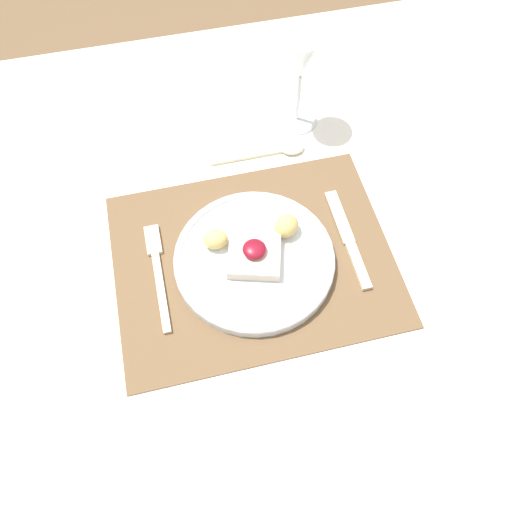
{
  "coord_description": "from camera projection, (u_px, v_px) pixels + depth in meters",
  "views": [
    {
      "loc": [
        -0.09,
        -0.38,
        1.45
      ],
      "look_at": [
        0.0,
        -0.01,
        0.76
      ],
      "focal_mm": 35.0,
      "sensor_mm": 36.0,
      "label": 1
    }
  ],
  "objects": [
    {
      "name": "knife",
      "position": [
        350.0,
        245.0,
        0.81
      ],
      "size": [
        0.02,
        0.19,
        0.01
      ],
      "rotation": [
        0.0,
        0.0,
        0.01
      ],
      "color": "beige",
      "rests_on": "placemat"
    },
    {
      "name": "dining_table",
      "position": [
        253.0,
        280.0,
        0.87
      ],
      "size": [
        1.52,
        1.17,
        0.74
      ],
      "color": "white",
      "rests_on": "ground_plane"
    },
    {
      "name": "fork",
      "position": [
        158.0,
        268.0,
        0.79
      ],
      "size": [
        0.02,
        0.19,
        0.01
      ],
      "rotation": [
        0.0,
        0.0,
        -0.03
      ],
      "color": "beige",
      "rests_on": "placemat"
    },
    {
      "name": "wine_glass_near",
      "position": [
        302.0,
        62.0,
        0.84
      ],
      "size": [
        0.08,
        0.08,
        0.19
      ],
      "color": "white",
      "rests_on": "dining_table"
    },
    {
      "name": "ground_plane",
      "position": [
        254.0,
        383.0,
        1.45
      ],
      "size": [
        8.0,
        8.0,
        0.0
      ],
      "primitive_type": "plane",
      "color": "brown"
    },
    {
      "name": "spoon",
      "position": [
        278.0,
        150.0,
        0.92
      ],
      "size": [
        0.18,
        0.04,
        0.01
      ],
      "rotation": [
        0.0,
        0.0,
        0.05
      ],
      "color": "beige",
      "rests_on": "dining_table"
    },
    {
      "name": "placemat",
      "position": [
        253.0,
        259.0,
        0.81
      ],
      "size": [
        0.45,
        0.35,
        0.0
      ],
      "primitive_type": "cube",
      "color": "brown",
      "rests_on": "dining_table"
    },
    {
      "name": "dinner_plate",
      "position": [
        256.0,
        257.0,
        0.79
      ],
      "size": [
        0.26,
        0.26,
        0.05
      ],
      "color": "silver",
      "rests_on": "placemat"
    }
  ]
}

